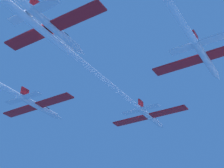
# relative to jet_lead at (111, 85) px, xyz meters

# --- Properties ---
(jet_lead) EXTENTS (20.39, 66.82, 3.38)m
(jet_lead) POSITION_rel_jet_lead_xyz_m (0.00, 0.00, 0.00)
(jet_lead) COLOR white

